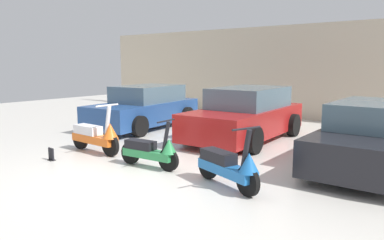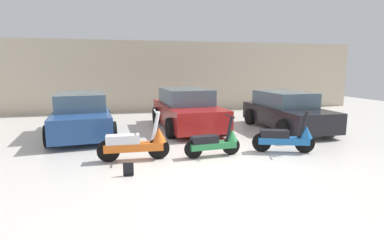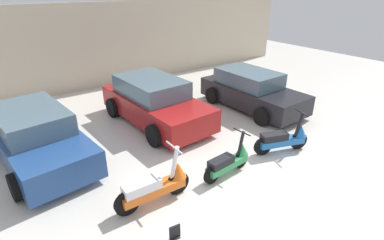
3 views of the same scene
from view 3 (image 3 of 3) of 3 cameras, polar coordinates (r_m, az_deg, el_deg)
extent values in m
plane|color=silver|center=(6.75, 10.26, -11.87)|extent=(28.00, 28.00, 0.00)
cube|color=beige|center=(12.85, -16.98, 13.34)|extent=(19.60, 0.12, 3.32)
cylinder|color=black|center=(6.26, -2.76, -11.87)|extent=(0.50, 0.10, 0.50)
cylinder|color=black|center=(5.89, -12.28, -15.26)|extent=(0.50, 0.10, 0.50)
cube|color=orange|center=(6.01, -7.37, -13.10)|extent=(1.31, 0.33, 0.17)
cube|color=white|center=(5.83, -9.56, -12.40)|extent=(0.73, 0.30, 0.20)
cylinder|color=white|center=(5.95, -3.34, -8.18)|extent=(0.23, 0.09, 0.71)
cylinder|color=white|center=(5.77, -3.43, -5.24)|extent=(0.05, 0.58, 0.03)
cone|color=orange|center=(6.09, -2.66, -9.46)|extent=(0.34, 0.34, 0.33)
cylinder|color=black|center=(7.16, 9.31, -7.36)|extent=(0.43, 0.11, 0.43)
cylinder|color=black|center=(6.57, 3.80, -10.32)|extent=(0.43, 0.11, 0.43)
cube|color=#2D8C4C|center=(6.82, 6.71, -8.42)|extent=(1.14, 0.36, 0.15)
cube|color=black|center=(6.61, 5.57, -7.91)|extent=(0.65, 0.31, 0.17)
cylinder|color=black|center=(6.91, 9.28, -4.49)|extent=(0.20, 0.09, 0.61)
cylinder|color=black|center=(6.77, 9.45, -2.25)|extent=(0.07, 0.50, 0.03)
cone|color=#2D8C4C|center=(7.03, 9.55, -5.47)|extent=(0.31, 0.31, 0.28)
cylinder|color=black|center=(8.28, 19.60, -3.72)|extent=(0.47, 0.23, 0.47)
cylinder|color=black|center=(7.74, 13.32, -4.92)|extent=(0.47, 0.23, 0.47)
cube|color=#1E66B2|center=(7.97, 16.61, -3.94)|extent=(1.25, 0.66, 0.16)
cube|color=black|center=(7.78, 15.40, -3.08)|extent=(0.74, 0.48, 0.18)
cylinder|color=black|center=(8.04, 19.75, -0.83)|extent=(0.23, 0.14, 0.66)
cylinder|color=black|center=(7.91, 20.09, 1.33)|extent=(0.20, 0.52, 0.03)
cone|color=#1E66B2|center=(8.16, 19.99, -1.89)|extent=(0.40, 0.40, 0.31)
cube|color=navy|center=(8.07, -27.16, -3.95)|extent=(2.00, 3.97, 0.64)
cube|color=slate|center=(8.05, -28.40, 0.23)|extent=(1.62, 2.28, 0.50)
cylinder|color=black|center=(7.35, -18.12, -6.76)|extent=(0.26, 0.60, 0.58)
cylinder|color=black|center=(7.02, -30.54, -10.89)|extent=(0.26, 0.60, 0.58)
cylinder|color=black|center=(9.37, -24.24, -0.76)|extent=(0.26, 0.60, 0.58)
cube|color=maroon|center=(9.26, -6.85, 2.51)|extent=(1.92, 4.10, 0.67)
cube|color=slate|center=(9.25, -7.85, 6.36)|extent=(1.61, 2.33, 0.52)
cylinder|color=black|center=(8.89, 2.26, 0.33)|extent=(0.25, 0.62, 0.61)
cylinder|color=black|center=(7.97, -7.17, -2.92)|extent=(0.25, 0.62, 0.61)
cylinder|color=black|center=(10.74, -6.51, 4.59)|extent=(0.25, 0.62, 0.61)
cylinder|color=black|center=(9.99, -14.85, 2.31)|extent=(0.25, 0.62, 0.61)
cube|color=black|center=(10.50, 11.41, 4.72)|extent=(1.65, 3.77, 0.62)
cube|color=slate|center=(10.47, 10.76, 7.92)|extent=(1.42, 2.13, 0.49)
cylinder|color=black|center=(10.52, 18.95, 2.80)|extent=(0.21, 0.57, 0.57)
cylinder|color=black|center=(9.30, 13.18, 0.66)|extent=(0.21, 0.57, 0.57)
cylinder|color=black|center=(11.86, 9.86, 6.24)|extent=(0.21, 0.57, 0.57)
cylinder|color=black|center=(10.79, 3.89, 4.68)|extent=(0.21, 0.57, 0.57)
cube|color=black|center=(5.52, -3.26, -21.38)|extent=(0.17, 0.14, 0.01)
cube|color=black|center=(5.43, -3.30, -20.48)|extent=(0.20, 0.05, 0.26)
camera|label=1|loc=(9.19, 57.50, 0.64)|focal=35.00mm
camera|label=2|loc=(3.64, 88.39, -35.21)|focal=28.00mm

